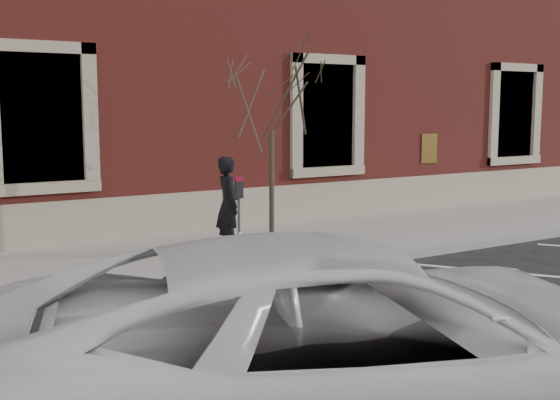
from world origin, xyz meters
TOP-DOWN VIEW (x-y plane):
  - ground at (0.00, 0.00)m, footprint 120.00×120.00m
  - sidewalk_near at (0.00, 1.75)m, footprint 40.00×3.50m
  - curb_near at (0.00, -0.05)m, footprint 40.00×0.12m
  - parking_stripes at (0.00, -2.20)m, footprint 28.00×4.40m
  - building_civic at (0.00, 7.74)m, footprint 40.00×8.62m
  - man at (-0.53, 1.39)m, footprint 0.50×0.66m
  - parking_meter at (-0.74, 0.63)m, footprint 0.12×0.09m
  - tree_grate at (0.33, 1.40)m, footprint 1.31×1.31m
  - sapling at (0.33, 1.40)m, footprint 2.22×2.22m
  - white_truck at (-2.89, -5.10)m, footprint 6.55×4.46m

SIDE VIEW (x-z plane):
  - ground at x=0.00m, z-range 0.00..0.00m
  - parking_stripes at x=0.00m, z-range 0.00..0.01m
  - sidewalk_near at x=0.00m, z-range 0.00..0.15m
  - curb_near at x=0.00m, z-range 0.00..0.15m
  - tree_grate at x=0.33m, z-range 0.15..0.18m
  - white_truck at x=-2.89m, z-range 0.00..1.67m
  - man at x=-0.53m, z-range 0.15..1.77m
  - parking_meter at x=-0.74m, z-range 0.41..1.77m
  - sapling at x=0.33m, z-range 0.89..4.59m
  - building_civic at x=0.00m, z-range 0.00..8.00m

